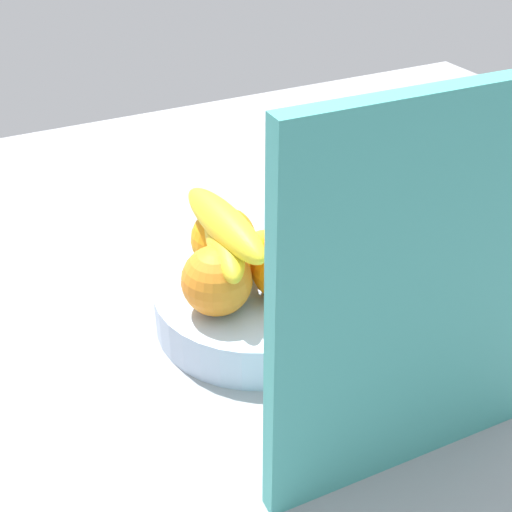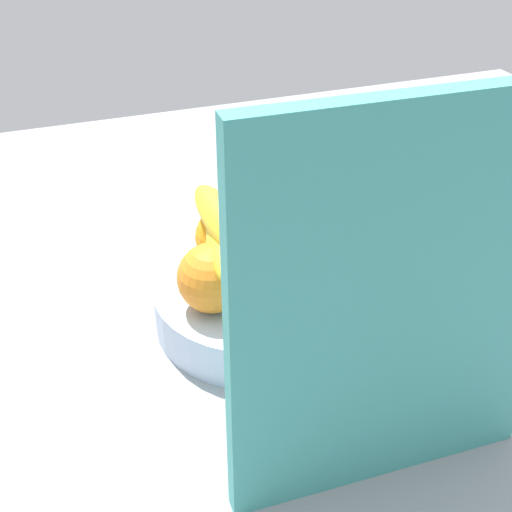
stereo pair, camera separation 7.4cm
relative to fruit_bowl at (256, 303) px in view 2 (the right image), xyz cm
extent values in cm
cube|color=gray|center=(1.12, -0.96, -4.13)|extent=(180.00, 140.00, 3.00)
cylinder|color=silver|center=(0.00, 0.00, 0.00)|extent=(23.78, 23.78, 5.26)
sphere|color=orange|center=(-2.01, 3.12, 6.48)|extent=(7.71, 7.71, 7.71)
sphere|color=orange|center=(-6.03, -1.43, 6.48)|extent=(7.71, 7.71, 7.71)
sphere|color=orange|center=(1.68, -5.18, 6.48)|extent=(7.71, 7.71, 7.71)
sphere|color=orange|center=(5.82, 2.22, 6.48)|extent=(7.71, 7.71, 7.71)
ellipsoid|color=yellow|center=(1.65, -1.79, 4.63)|extent=(16.10, 13.23, 4.00)
ellipsoid|color=yellow|center=(2.57, -2.16, 6.83)|extent=(13.09, 16.19, 4.00)
ellipsoid|color=yellow|center=(3.19, -1.60, 9.03)|extent=(8.75, 17.43, 4.00)
ellipsoid|color=yellow|center=(3.33, -1.28, 11.23)|extent=(4.60, 17.13, 4.00)
cube|color=teal|center=(-3.04, 24.27, 15.37)|extent=(28.04, 2.70, 36.00)
camera|label=1|loc=(28.30, 56.15, 47.61)|focal=46.88mm
camera|label=2|loc=(21.53, 59.08, 47.61)|focal=46.88mm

